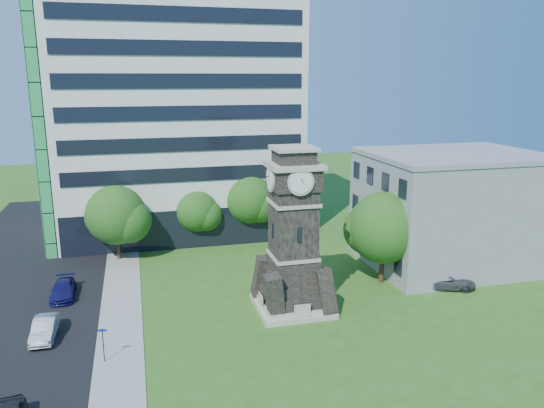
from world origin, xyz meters
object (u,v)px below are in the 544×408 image
object	(u,v)px
car_street_north	(63,290)
car_east_lot	(447,281)
clock_tower	(293,241)
street_sign	(103,341)
car_street_mid	(45,329)
park_bench	(298,302)

from	to	relation	value
car_street_north	car_east_lot	size ratio (longest dim) A/B	0.94
clock_tower	street_sign	xyz separation A→B (m)	(-13.36, -4.60, -3.86)
clock_tower	car_street_mid	world-z (taller)	clock_tower
car_street_mid	car_east_lot	distance (m)	30.80
park_bench	street_sign	bearing A→B (deg)	-159.22
car_street_north	park_bench	xyz separation A→B (m)	(17.28, -6.77, -0.07)
car_east_lot	park_bench	xyz separation A→B (m)	(-13.10, -0.73, -0.08)
park_bench	street_sign	distance (m)	14.42
car_street_mid	street_sign	xyz separation A→B (m)	(3.97, -4.31, 0.77)
park_bench	car_street_mid	bearing A→B (deg)	-176.72
car_street_mid	park_bench	xyz separation A→B (m)	(17.69, 0.07, -0.11)
car_street_north	car_east_lot	distance (m)	30.97
clock_tower	car_east_lot	world-z (taller)	clock_tower
car_street_mid	car_street_north	world-z (taller)	car_street_mid
car_street_mid	car_east_lot	size ratio (longest dim) A/B	0.88
car_east_lot	park_bench	bearing A→B (deg)	113.33
clock_tower	street_sign	bearing A→B (deg)	-161.01
car_street_mid	car_street_north	size ratio (longest dim) A/B	0.94
car_street_north	car_east_lot	world-z (taller)	car_east_lot
car_east_lot	street_sign	xyz separation A→B (m)	(-26.82, -5.12, 0.79)
car_east_lot	street_sign	bearing A→B (deg)	120.94
street_sign	car_street_north	bearing A→B (deg)	115.89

